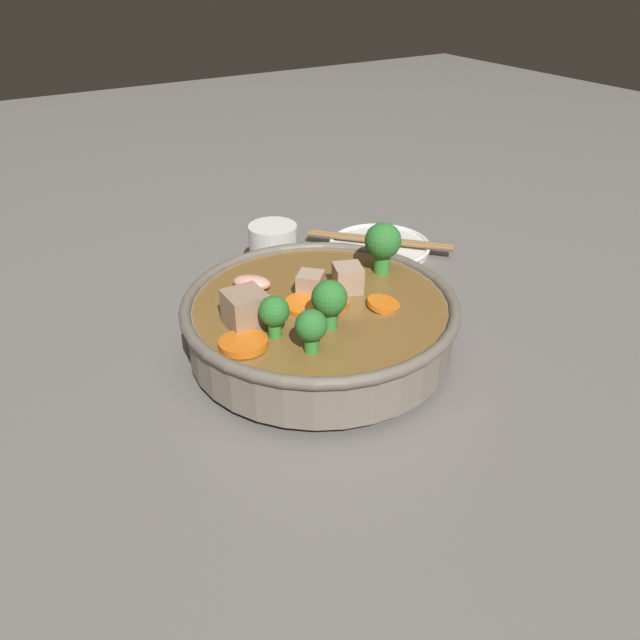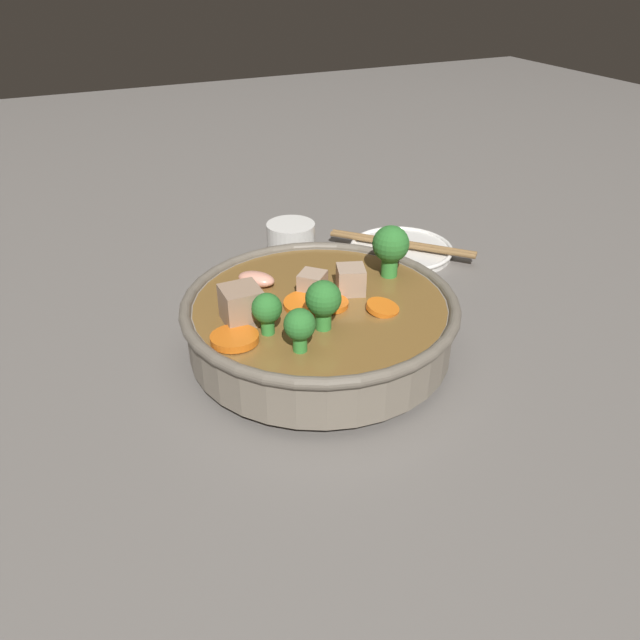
{
  "view_description": "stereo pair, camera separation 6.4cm",
  "coord_description": "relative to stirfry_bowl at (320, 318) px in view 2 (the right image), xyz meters",
  "views": [
    {
      "loc": [
        -0.29,
        -0.47,
        0.37
      ],
      "look_at": [
        0.0,
        0.0,
        0.04
      ],
      "focal_mm": 35.0,
      "sensor_mm": 36.0,
      "label": 1
    },
    {
      "loc": [
        -0.23,
        -0.5,
        0.37
      ],
      "look_at": [
        0.0,
        0.0,
        0.04
      ],
      "focal_mm": 35.0,
      "sensor_mm": 36.0,
      "label": 2
    }
  ],
  "objects": [
    {
      "name": "tea_cup",
      "position": [
        0.05,
        0.2,
        -0.01
      ],
      "size": [
        0.06,
        0.06,
        0.06
      ],
      "color": "white",
      "rests_on": "ground_plane"
    },
    {
      "name": "stirfry_bowl",
      "position": [
        0.0,
        0.0,
        0.0
      ],
      "size": [
        0.28,
        0.28,
        0.12
      ],
      "color": "slate",
      "rests_on": "ground_plane"
    },
    {
      "name": "ground_plane",
      "position": [
        0.0,
        0.0,
        -0.04
      ],
      "size": [
        3.0,
        3.0,
        0.0
      ],
      "primitive_type": "plane",
      "color": "slate"
    },
    {
      "name": "chopsticks_pair",
      "position": [
        0.21,
        0.17,
        -0.03
      ],
      "size": [
        0.15,
        0.16,
        0.01
      ],
      "color": "olive",
      "rests_on": "side_saucer"
    },
    {
      "name": "side_saucer",
      "position": [
        0.21,
        0.17,
        -0.04
      ],
      "size": [
        0.14,
        0.14,
        0.01
      ],
      "color": "white",
      "rests_on": "ground_plane"
    }
  ]
}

